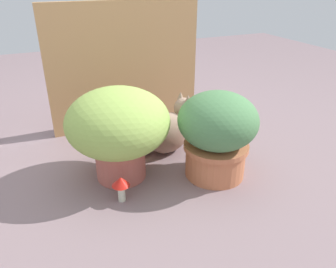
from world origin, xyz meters
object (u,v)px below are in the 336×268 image
(mushroom_ornament_red, at_px, (121,184))
(grass_planter, at_px, (118,127))
(leafy_planter, at_px, (217,132))
(cat, at_px, (170,130))

(mushroom_ornament_red, bearing_deg, grass_planter, 73.99)
(mushroom_ornament_red, bearing_deg, leafy_planter, 2.76)
(grass_planter, xyz_separation_m, mushroom_ornament_red, (-0.05, -0.18, -0.17))
(grass_planter, distance_m, leafy_planter, 0.45)
(leafy_planter, height_order, cat, leafy_planter)
(grass_planter, bearing_deg, cat, 23.56)
(grass_planter, height_order, mushroom_ornament_red, grass_planter)
(leafy_planter, bearing_deg, mushroom_ornament_red, -177.24)
(cat, relative_size, mushroom_ornament_red, 3.32)
(grass_planter, distance_m, cat, 0.37)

